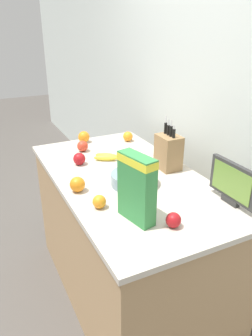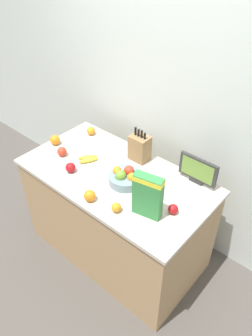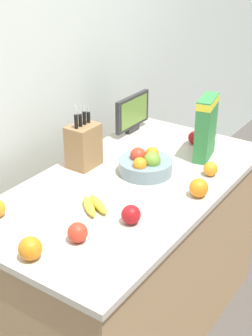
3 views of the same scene
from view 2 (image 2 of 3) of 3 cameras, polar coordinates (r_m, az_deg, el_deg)
name	(u,v)px [view 2 (image 2 of 3)]	position (r m, az deg, el deg)	size (l,w,h in m)	color
ground_plane	(117,248)	(3.20, -1.50, -13.77)	(14.00, 14.00, 0.00)	#514C47
wall_back	(166,101)	(2.75, 7.00, 11.58)	(9.00, 0.06, 2.60)	silver
counter	(117,215)	(2.86, -1.65, -8.19)	(1.53, 0.82, 0.90)	tan
knife_block	(140,148)	(2.65, 2.39, 3.55)	(0.16, 0.12, 0.33)	#937047
small_monitor	(198,170)	(2.46, 12.42, -0.36)	(0.31, 0.03, 0.22)	#2D2D2D
cereal_box	(148,194)	(2.12, 3.81, -4.63)	(0.21, 0.11, 0.32)	#338442
fruit_bowl	(125,177)	(2.45, -0.12, -1.59)	(0.26, 0.26, 0.13)	gray
banana_bunch	(88,159)	(2.70, -6.62, 1.63)	(0.15, 0.17, 0.04)	yellow
apple_middle	(173,209)	(2.24, 8.20, -7.11)	(0.07, 0.07, 0.07)	#A31419
apple_front	(71,168)	(2.59, -9.64, 0.08)	(0.08, 0.08, 0.08)	#A31419
apple_rear	(62,152)	(2.78, -11.09, 2.82)	(0.08, 0.08, 0.08)	red
orange_front_center	(116,207)	(2.24, -1.71, -6.88)	(0.07, 0.07, 0.07)	orange
orange_front_right	(55,140)	(2.93, -12.26, 4.81)	(0.09, 0.09, 0.09)	orange
orange_by_cereal	(90,196)	(2.32, -6.33, -4.83)	(0.08, 0.08, 0.08)	orange
orange_mid_left	(91,131)	(3.01, -6.14, 6.45)	(0.08, 0.08, 0.08)	orange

